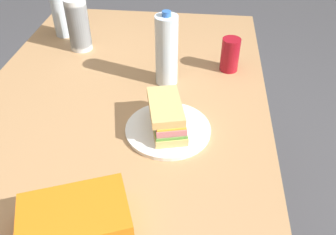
# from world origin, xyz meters

# --- Properties ---
(dining_table) EXTENTS (1.70, 0.96, 0.76)m
(dining_table) POSITION_xyz_m (0.00, 0.00, 0.67)
(dining_table) COLOR tan
(dining_table) RESTS_ON ground_plane
(paper_plate) EXTENTS (0.25, 0.25, 0.01)m
(paper_plate) POSITION_xyz_m (-0.01, -0.17, 0.77)
(paper_plate) COLOR white
(paper_plate) RESTS_ON dining_table
(sandwich) EXTENTS (0.20, 0.14, 0.08)m
(sandwich) POSITION_xyz_m (-0.01, -0.17, 0.82)
(sandwich) COLOR #DBB26B
(sandwich) RESTS_ON paper_plate
(soda_can_red) EXTENTS (0.07, 0.07, 0.12)m
(soda_can_red) POSITION_xyz_m (0.36, -0.35, 0.82)
(soda_can_red) COLOR maroon
(soda_can_red) RESTS_ON dining_table
(chip_bag) EXTENTS (0.22, 0.27, 0.07)m
(chip_bag) POSITION_xyz_m (-0.36, -0.01, 0.80)
(chip_bag) COLOR orange
(chip_bag) RESTS_ON dining_table
(water_bottle_tall) EXTENTS (0.07, 0.07, 0.21)m
(water_bottle_tall) POSITION_xyz_m (0.57, 0.34, 0.86)
(water_bottle_tall) COLOR silver
(water_bottle_tall) RESTS_ON dining_table
(plastic_cup_stack) EXTENTS (0.08, 0.08, 0.20)m
(plastic_cup_stack) POSITION_xyz_m (0.45, 0.23, 0.86)
(plastic_cup_stack) COLOR silver
(plastic_cup_stack) RESTS_ON dining_table
(water_bottle_spare) EXTENTS (0.08, 0.08, 0.26)m
(water_bottle_spare) POSITION_xyz_m (0.25, -0.14, 0.88)
(water_bottle_spare) COLOR silver
(water_bottle_spare) RESTS_ON dining_table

